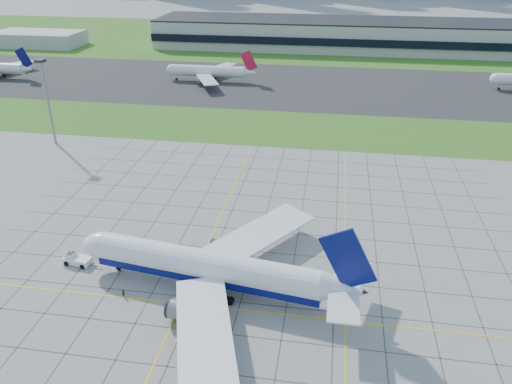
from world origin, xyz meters
The scene contains 12 objects.
ground centered at (0.00, 0.00, 0.00)m, with size 1400.00×1400.00×0.00m, color gray.
grass_median centered at (0.00, 90.00, 0.02)m, with size 700.00×35.00×0.04m, color #3F7621.
asphalt_taxiway centered at (0.00, 145.00, 0.03)m, with size 700.00×75.00×0.04m, color #383838.
grass_far centered at (0.00, 255.00, 0.02)m, with size 700.00×145.00×0.04m, color #3F7621.
apron_markings centered at (0.43, 11.09, 0.02)m, with size 120.00×130.00×0.03m.
terminal centered at (40.00, 229.87, 7.89)m, with size 260.00×43.00×15.80m.
service_block centered at (-160.00, 210.00, 4.00)m, with size 50.00×25.00×8.00m, color #B7B7B2.
light_mast centered at (-70.00, 65.00, 16.18)m, with size 2.50×2.50×25.60m.
airliner centered at (-6.05, 2.91, 4.64)m, with size 53.66×54.00×16.95m.
pushback_tug centered at (-33.40, 6.41, 0.97)m, with size 7.93×3.39×2.18m.
crew_near centered at (-20.55, -1.68, 0.78)m, with size 0.57×0.38×1.57m, color black.
distant_jet_1 centered at (-41.31, 145.63, 4.49)m, with size 38.36×42.66×14.08m.
Camera 1 is at (13.43, -66.96, 56.13)m, focal length 35.00 mm.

